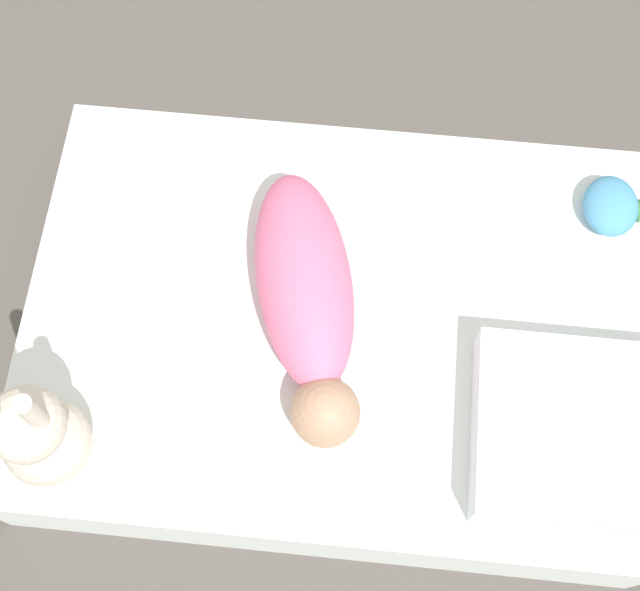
% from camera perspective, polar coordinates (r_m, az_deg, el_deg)
% --- Properties ---
extents(ground_plane, '(12.00, 12.00, 0.00)m').
position_cam_1_polar(ground_plane, '(1.95, 0.91, -3.45)').
color(ground_plane, '#514C47').
extents(bed_mattress, '(1.24, 0.88, 0.20)m').
position_cam_1_polar(bed_mattress, '(1.86, 0.96, -2.43)').
color(bed_mattress, white).
rests_on(bed_mattress, ground_plane).
extents(swaddled_baby, '(0.29, 0.56, 0.16)m').
position_cam_1_polar(swaddled_baby, '(1.70, -0.86, -0.10)').
color(swaddled_baby, pink).
rests_on(swaddled_baby, bed_mattress).
extents(pillow, '(0.36, 0.34, 0.09)m').
position_cam_1_polar(pillow, '(1.71, 15.96, -8.44)').
color(pillow, white).
rests_on(pillow, bed_mattress).
extents(bunny_plush, '(0.16, 0.16, 0.34)m').
position_cam_1_polar(bunny_plush, '(1.63, -17.57, -8.51)').
color(bunny_plush, beige).
rests_on(bunny_plush, bed_mattress).
extents(turtle_plush, '(0.15, 0.14, 0.07)m').
position_cam_1_polar(turtle_plush, '(1.93, 18.31, 5.43)').
color(turtle_plush, '#4C99C6').
rests_on(turtle_plush, bed_mattress).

